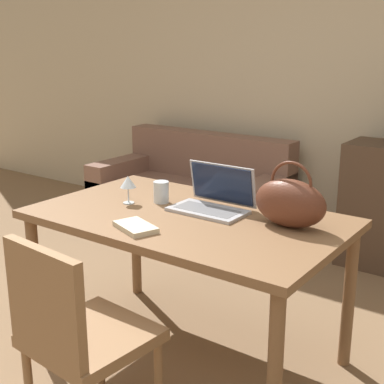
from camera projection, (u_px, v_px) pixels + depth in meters
wall_back at (347, 73)px, 4.08m from camera, size 10.00×0.06×2.70m
dining_table at (187, 231)px, 2.62m from camera, size 1.51×0.91×0.77m
chair at (76, 332)px, 2.05m from camera, size 0.47×0.47×0.88m
couch at (191, 199)px, 4.57m from camera, size 1.62×0.83×0.82m
laptop at (215, 198)px, 2.67m from camera, size 0.38×0.26×0.22m
drinking_glass at (161, 192)px, 2.79m from camera, size 0.08×0.08×0.11m
wine_glass at (128, 183)px, 2.75m from camera, size 0.08×0.08×0.15m
handbag at (290, 202)px, 2.40m from camera, size 0.34×0.17×0.31m
book at (136, 227)px, 2.39m from camera, size 0.24×0.19×0.02m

